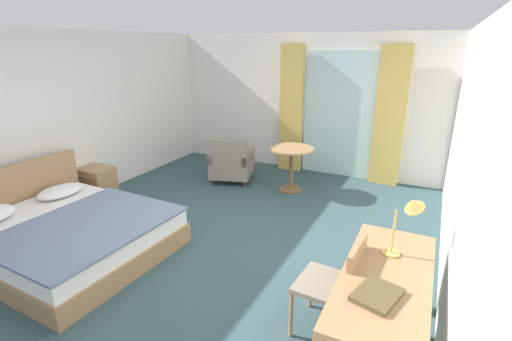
% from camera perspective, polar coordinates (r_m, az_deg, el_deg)
% --- Properties ---
extents(ground, '(5.70, 7.32, 0.10)m').
position_cam_1_polar(ground, '(4.59, -8.04, -12.18)').
color(ground, '#334C51').
extents(wall_back, '(5.30, 0.12, 2.50)m').
position_cam_1_polar(wall_back, '(7.07, 7.32, 10.13)').
color(wall_back, silver).
rests_on(wall_back, ground).
extents(wall_left, '(0.12, 6.92, 2.50)m').
position_cam_1_polar(wall_left, '(5.94, -29.91, 6.13)').
color(wall_left, silver).
rests_on(wall_left, ground).
extents(wall_right, '(0.12, 6.92, 2.50)m').
position_cam_1_polar(wall_right, '(3.39, 29.94, -1.87)').
color(wall_right, silver).
rests_on(wall_right, ground).
extents(balcony_glass_door, '(1.30, 0.02, 2.20)m').
position_cam_1_polar(balcony_glass_door, '(6.83, 12.61, 8.24)').
color(balcony_glass_door, silver).
rests_on(balcony_glass_door, ground).
extents(curtain_panel_left, '(0.42, 0.10, 2.32)m').
position_cam_1_polar(curtain_panel_left, '(6.98, 5.43, 9.31)').
color(curtain_panel_left, tan).
rests_on(curtain_panel_left, ground).
extents(curtain_panel_right, '(0.49, 0.10, 2.32)m').
position_cam_1_polar(curtain_panel_right, '(6.57, 19.84, 7.69)').
color(curtain_panel_right, tan).
rests_on(curtain_panel_right, ground).
extents(bed, '(2.16, 1.87, 0.89)m').
position_cam_1_polar(bed, '(4.85, -27.11, -8.58)').
color(bed, '#9E754C').
rests_on(bed, ground).
extents(nightstand, '(0.52, 0.39, 0.52)m').
position_cam_1_polar(nightstand, '(6.23, -23.26, -1.89)').
color(nightstand, '#9E754C').
rests_on(nightstand, ground).
extents(writing_desk, '(0.62, 1.49, 0.75)m').
position_cam_1_polar(writing_desk, '(2.93, 19.17, -16.41)').
color(writing_desk, '#9E754C').
rests_on(writing_desk, ground).
extents(desk_chair, '(0.50, 0.49, 0.88)m').
position_cam_1_polar(desk_chair, '(3.16, 12.37, -16.35)').
color(desk_chair, gray).
rests_on(desk_chair, ground).
extents(desk_lamp, '(0.27, 0.26, 0.50)m').
position_cam_1_polar(desk_lamp, '(3.07, 22.48, -5.79)').
color(desk_lamp, tan).
rests_on(desk_lamp, writing_desk).
extents(closed_book, '(0.32, 0.38, 0.03)m').
position_cam_1_polar(closed_book, '(2.65, 18.11, -17.67)').
color(closed_book, brown).
rests_on(closed_book, writing_desk).
extents(armchair_by_window, '(0.88, 0.93, 0.80)m').
position_cam_1_polar(armchair_by_window, '(6.53, -3.80, 1.12)').
color(armchair_by_window, gray).
rests_on(armchair_by_window, ground).
extents(round_cafe_table, '(0.72, 0.72, 0.72)m').
position_cam_1_polar(round_cafe_table, '(6.05, 5.49, 1.80)').
color(round_cafe_table, '#9E754C').
rests_on(round_cafe_table, ground).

